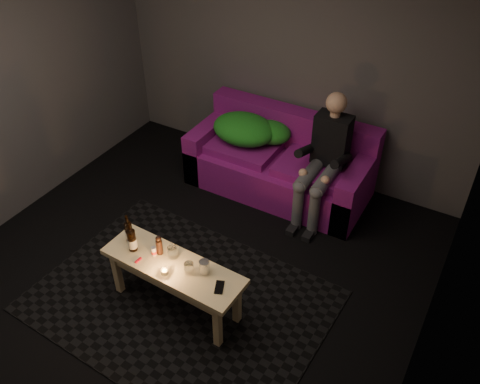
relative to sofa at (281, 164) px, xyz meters
The scene contains 17 objects.
floor 1.85m from the sofa, 94.62° to the right, with size 4.50×4.50×0.00m, color black.
room 1.91m from the sofa, 96.22° to the right, with size 4.50×4.50×4.50m.
rug 1.91m from the sofa, 90.28° to the right, with size 2.41×1.75×0.01m, color black.
sofa is the anchor object (origin of this frame).
green_blanket 0.50m from the sofa, behind, with size 0.84×0.57×0.29m.
person 0.66m from the sofa, 16.40° to the right, with size 0.34×0.79×1.27m.
coffee_table 1.94m from the sofa, 90.27° to the right, with size 1.22×0.43×0.49m.
beer_bottle_a 1.96m from the sofa, 104.33° to the right, with size 0.07×0.07×0.26m.
beer_bottle_b 2.02m from the sofa, 101.19° to the right, with size 0.07×0.07×0.29m.
salt_shaker 1.95m from the sofa, 95.91° to the right, with size 0.04×0.04×0.08m, color silver.
pepper_mill 1.91m from the sofa, 95.15° to the right, with size 0.05×0.05×0.14m, color black.
tumbler_back 1.88m from the sofa, 91.71° to the right, with size 0.08×0.08×0.10m, color white.
tealight 2.06m from the sofa, 90.13° to the right, with size 0.06×0.06×0.05m.
tumbler_front 1.96m from the sofa, 85.50° to the right, with size 0.07×0.07×0.09m, color white.
steel_cup 1.91m from the sofa, 82.26° to the right, with size 0.08×0.08×0.11m, color silver.
smartphone 2.01m from the sofa, 77.36° to the right, with size 0.06×0.13×0.01m, color black.
red_lighter 2.07m from the sofa, 97.52° to the right, with size 0.02×0.07×0.01m, color red.
Camera 1 is at (2.00, -2.29, 3.40)m, focal length 38.00 mm.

